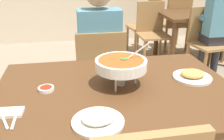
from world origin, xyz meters
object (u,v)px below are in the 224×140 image
dining_table_main (116,102)px  chair_bg_window (148,22)px  sauce_dish (46,89)px  appetizer_plate (192,75)px  dining_table_far (194,22)px  diner_main (99,46)px  chair_bg_middle (206,38)px  curry_bowl (121,65)px  chair_bg_corner (152,29)px  chair_bg_right (176,21)px  rice_plate (98,120)px  chair_diner_main (100,72)px  patron_bg_middle (218,21)px

dining_table_main → chair_bg_window: (1.05, 2.69, -0.14)m
sauce_dish → dining_table_main: bearing=-5.4°
appetizer_plate → dining_table_far: (1.09, 2.10, -0.15)m
diner_main → chair_bg_middle: bearing=29.0°
curry_bowl → chair_bg_corner: (0.94, 2.20, -0.36)m
appetizer_plate → dining_table_far: appetizer_plate is taller
diner_main → dining_table_far: diner_main is taller
chair_bg_corner → chair_bg_right: bearing=38.5°
rice_plate → curry_bowl: bearing=63.5°
chair_diner_main → chair_bg_middle: 1.76m
diner_main → chair_bg_corner: size_ratio=1.46×
dining_table_main → diner_main: bearing=90.0°
appetizer_plate → patron_bg_middle: (1.13, 1.54, -0.02)m
sauce_dish → chair_bg_right: chair_bg_right is taller
chair_diner_main → dining_table_far: chair_diner_main is taller
chair_diner_main → appetizer_plate: 0.92m
diner_main → sauce_dish: (-0.40, -0.77, 0.01)m
chair_bg_corner → chair_bg_window: size_ratio=1.00×
chair_diner_main → sauce_dish: (-0.40, -0.74, 0.24)m
rice_plate → chair_bg_middle: size_ratio=0.27×
chair_diner_main → sauce_dish: 0.87m
dining_table_main → chair_bg_right: 3.10m
diner_main → sauce_dish: diner_main is taller
diner_main → curry_bowl: size_ratio=3.94×
curry_bowl → rice_plate: curry_bowl is taller
diner_main → appetizer_plate: bearing=-57.0°
chair_bg_right → chair_bg_corner: (-0.57, -0.45, 0.00)m
appetizer_plate → dining_table_main: bearing=-174.7°
chair_bg_middle → chair_bg_corner: 0.80m
chair_diner_main → diner_main: 0.24m
dining_table_main → curry_bowl: 0.23m
curry_bowl → chair_diner_main: bearing=92.6°
curry_bowl → sauce_dish: (-0.43, 0.00, -0.12)m
dining_table_far → chair_bg_window: size_ratio=1.11×
curry_bowl → chair_bg_window: (1.02, 2.65, -0.36)m
patron_bg_middle → dining_table_far: bearing=93.4°
chair_bg_window → sauce_dish: bearing=-118.7°
diner_main → chair_diner_main: bearing=-90.0°
sauce_dish → chair_bg_right: size_ratio=0.10×
chair_diner_main → diner_main: bearing=90.0°
chair_bg_right → patron_bg_middle: (0.08, -1.10, 0.24)m
chair_bg_right → chair_bg_window: bearing=180.0°
diner_main → sauce_dish: bearing=-117.5°
dining_table_main → appetizer_plate: 0.51m
diner_main → curry_bowl: diner_main is taller
rice_plate → dining_table_far: 3.03m
sauce_dish → chair_bg_window: chair_bg_window is taller
curry_bowl → sauce_dish: curry_bowl is taller
chair_diner_main → appetizer_plate: (0.50, -0.73, 0.25)m
appetizer_plate → chair_bg_right: size_ratio=0.27×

